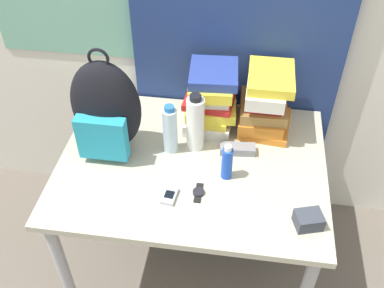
{
  "coord_description": "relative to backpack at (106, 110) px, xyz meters",
  "views": [
    {
      "loc": [
        0.19,
        -0.91,
        2.04
      ],
      "look_at": [
        0.0,
        0.42,
        0.82
      ],
      "focal_mm": 42.0,
      "sensor_mm": 36.0,
      "label": 1
    }
  ],
  "objects": [
    {
      "name": "camera_pouch",
      "position": [
        0.82,
        -0.31,
        -0.18
      ],
      "size": [
        0.11,
        0.1,
        0.06
      ],
      "color": "#383D47",
      "rests_on": "desk"
    },
    {
      "name": "sports_bottle",
      "position": [
        0.36,
        0.06,
        -0.08
      ],
      "size": [
        0.08,
        0.08,
        0.27
      ],
      "color": "white",
      "rests_on": "desk"
    },
    {
      "name": "book_stack_center",
      "position": [
        0.64,
        0.23,
        -0.06
      ],
      "size": [
        0.24,
        0.29,
        0.29
      ],
      "color": "orange",
      "rests_on": "desk"
    },
    {
      "name": "sunglasses_case",
      "position": [
        0.54,
        0.04,
        -0.19
      ],
      "size": [
        0.15,
        0.07,
        0.04
      ],
      "color": "gray",
      "rests_on": "desk"
    },
    {
      "name": "backpack",
      "position": [
        0.0,
        0.0,
        0.0
      ],
      "size": [
        0.29,
        0.2,
        0.48
      ],
      "color": "black",
      "rests_on": "desk"
    },
    {
      "name": "desk",
      "position": [
        0.36,
        -0.04,
        -0.29
      ],
      "size": [
        1.11,
        0.84,
        0.72
      ],
      "color": "#B7B299",
      "rests_on": "ground_plane"
    },
    {
      "name": "sunscreen_bottle",
      "position": [
        0.51,
        -0.1,
        -0.13
      ],
      "size": [
        0.04,
        0.04,
        0.17
      ],
      "color": "blue",
      "rests_on": "desk"
    },
    {
      "name": "water_bottle",
      "position": [
        0.26,
        0.02,
        -0.09
      ],
      "size": [
        0.06,
        0.06,
        0.23
      ],
      "color": "silver",
      "rests_on": "desk"
    },
    {
      "name": "book_stack_left",
      "position": [
        0.41,
        0.23,
        -0.06
      ],
      "size": [
        0.24,
        0.28,
        0.29
      ],
      "color": "silver",
      "rests_on": "desk"
    },
    {
      "name": "cell_phone",
      "position": [
        0.3,
        -0.25,
        -0.2
      ],
      "size": [
        0.06,
        0.09,
        0.02
      ],
      "color": "#B7BCC6",
      "rests_on": "desk"
    },
    {
      "name": "wristwatch",
      "position": [
        0.41,
        -0.21,
        -0.2
      ],
      "size": [
        0.05,
        0.1,
        0.01
      ],
      "color": "black",
      "rests_on": "desk"
    }
  ]
}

